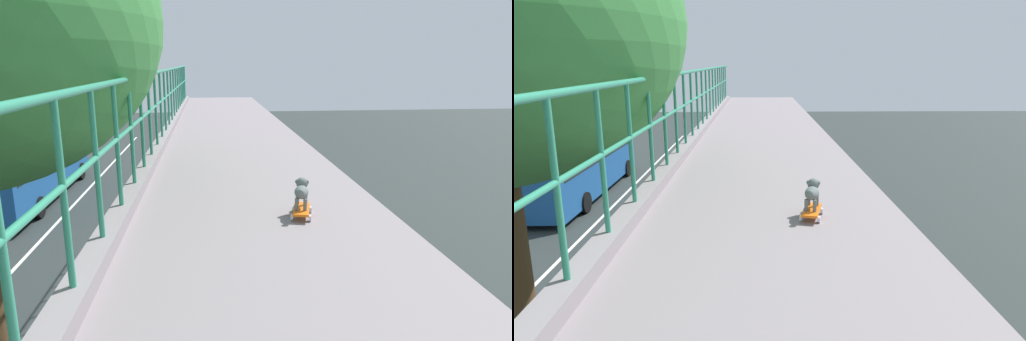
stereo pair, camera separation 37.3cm
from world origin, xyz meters
TOP-DOWN VIEW (x-y plane):
  - city_bus at (-7.99, 21.46)m, footprint 2.55×10.71m
  - toy_skateboard at (1.53, 3.16)m, footprint 0.27×0.43m
  - small_dog at (1.53, 3.21)m, footprint 0.20×0.35m

SIDE VIEW (x-z plane):
  - city_bus at x=-7.99m, z-range 0.22..3.43m
  - toy_skateboard at x=1.53m, z-range 5.21..5.30m
  - small_dog at x=1.53m, z-range 5.31..5.59m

